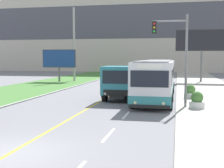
# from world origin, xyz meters

# --- Properties ---
(ground_plane) EXTENTS (300.00, 300.00, 0.00)m
(ground_plane) POSITION_xyz_m (0.00, 0.00, 0.00)
(ground_plane) COLOR slate
(lane_marking_centre) EXTENTS (2.88, 140.00, 0.01)m
(lane_marking_centre) POSITION_xyz_m (0.35, 1.88, 0.00)
(lane_marking_centre) COLOR gold
(lane_marking_centre) RESTS_ON ground_plane
(apartment_block_background) EXTENTS (80.00, 8.04, 20.80)m
(apartment_block_background) POSITION_xyz_m (0.00, 61.77, 10.40)
(apartment_block_background) COLOR beige
(apartment_block_background) RESTS_ON ground_plane
(city_bus) EXTENTS (2.68, 13.04, 3.02)m
(city_bus) POSITION_xyz_m (3.96, 15.20, 1.53)
(city_bus) COLOR silver
(city_bus) RESTS_ON ground_plane
(dump_truck) EXTENTS (2.53, 6.43, 2.60)m
(dump_truck) POSITION_xyz_m (1.43, 13.87, 1.32)
(dump_truck) COLOR black
(dump_truck) RESTS_ON ground_plane
(car_distant) EXTENTS (1.80, 4.30, 1.45)m
(car_distant) POSITION_xyz_m (4.04, 29.66, 0.69)
(car_distant) COLOR silver
(car_distant) RESTS_ON ground_plane
(utility_pole_far) EXTENTS (1.80, 0.28, 9.92)m
(utility_pole_far) POSITION_xyz_m (-8.23, 31.19, 5.01)
(utility_pole_far) COLOR #9E9E99
(utility_pole_far) RESTS_ON ground_plane
(traffic_light_mast) EXTENTS (2.28, 0.32, 5.98)m
(traffic_light_mast) POSITION_xyz_m (5.46, 11.14, 3.80)
(traffic_light_mast) COLOR slate
(traffic_light_mast) RESTS_ON ground_plane
(billboard_large) EXTENTS (6.66, 0.24, 6.83)m
(billboard_large) POSITION_xyz_m (8.59, 32.71, 5.25)
(billboard_large) COLOR #59595B
(billboard_large) RESTS_ON ground_plane
(billboard_small) EXTENTS (4.55, 0.24, 4.26)m
(billboard_small) POSITION_xyz_m (-9.76, 29.50, 2.98)
(billboard_small) COLOR #59595B
(billboard_small) RESTS_ON ground_plane
(planter_round_near) EXTENTS (0.96, 0.96, 1.06)m
(planter_round_near) POSITION_xyz_m (6.79, 10.62, 0.54)
(planter_round_near) COLOR silver
(planter_round_near) RESTS_ON sidewalk_right
(planter_round_second) EXTENTS (0.96, 0.96, 1.05)m
(planter_round_second) POSITION_xyz_m (6.58, 15.55, 0.54)
(planter_round_second) COLOR silver
(planter_round_second) RESTS_ON sidewalk_right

